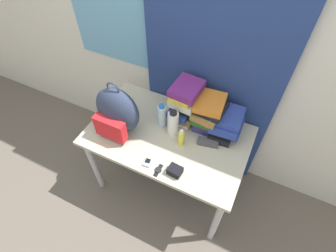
# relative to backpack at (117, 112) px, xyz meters

# --- Properties ---
(ground_plane) EXTENTS (12.00, 12.00, 0.00)m
(ground_plane) POSITION_rel_backpack_xyz_m (0.35, -0.26, -0.90)
(ground_plane) COLOR #665B51
(wall_back) EXTENTS (6.00, 0.06, 2.50)m
(wall_back) POSITION_rel_backpack_xyz_m (0.34, 0.55, 0.35)
(wall_back) COLOR silver
(wall_back) RESTS_ON ground_plane
(curtain_blue) EXTENTS (1.01, 0.04, 2.50)m
(curtain_blue) POSITION_rel_backpack_xyz_m (0.50, 0.50, 0.35)
(curtain_blue) COLOR navy
(curtain_blue) RESTS_ON ground_plane
(desk) EXTENTS (1.19, 0.73, 0.72)m
(desk) POSITION_rel_backpack_xyz_m (0.35, 0.10, -0.27)
(desk) COLOR #B7B299
(desk) RESTS_ON ground_plane
(backpack) EXTENTS (0.33, 0.24, 0.45)m
(backpack) POSITION_rel_backpack_xyz_m (0.00, 0.00, 0.00)
(backpack) COLOR #2D3851
(backpack) RESTS_ON desk
(book_stack_left) EXTENTS (0.21, 0.29, 0.33)m
(book_stack_left) POSITION_rel_backpack_xyz_m (0.39, 0.32, -0.01)
(book_stack_left) COLOR silver
(book_stack_left) RESTS_ON desk
(book_stack_center) EXTENTS (0.23, 0.27, 0.26)m
(book_stack_center) POSITION_rel_backpack_xyz_m (0.57, 0.31, -0.05)
(book_stack_center) COLOR navy
(book_stack_center) RESTS_ON desk
(book_stack_right) EXTENTS (0.23, 0.29, 0.19)m
(book_stack_right) POSITION_rel_backpack_xyz_m (0.71, 0.32, -0.09)
(book_stack_right) COLOR black
(book_stack_right) RESTS_ON desk
(water_bottle) EXTENTS (0.06, 0.06, 0.21)m
(water_bottle) POSITION_rel_backpack_xyz_m (0.26, 0.17, -0.09)
(water_bottle) COLOR silver
(water_bottle) RESTS_ON desk
(sports_bottle) EXTENTS (0.08, 0.08, 0.23)m
(sports_bottle) POSITION_rel_backpack_xyz_m (0.37, 0.14, -0.08)
(sports_bottle) COLOR white
(sports_bottle) RESTS_ON desk
(sunscreen_bottle) EXTENTS (0.04, 0.04, 0.15)m
(sunscreen_bottle) POSITION_rel_backpack_xyz_m (0.47, 0.07, -0.12)
(sunscreen_bottle) COLOR yellow
(sunscreen_bottle) RESTS_ON desk
(cell_phone) EXTENTS (0.06, 0.09, 0.02)m
(cell_phone) POSITION_rel_backpack_xyz_m (0.33, -0.17, -0.18)
(cell_phone) COLOR #B7BCC6
(cell_phone) RESTS_ON desk
(sunglasses_case) EXTENTS (0.16, 0.08, 0.04)m
(sunglasses_case) POSITION_rel_backpack_xyz_m (0.64, 0.15, -0.17)
(sunglasses_case) COLOR #47474C
(sunglasses_case) RESTS_ON desk
(camera_pouch) EXTENTS (0.10, 0.08, 0.05)m
(camera_pouch) POSITION_rel_backpack_xyz_m (0.53, -0.17, -0.16)
(camera_pouch) COLOR black
(camera_pouch) RESTS_ON desk
(wristwatch) EXTENTS (0.04, 0.10, 0.01)m
(wristwatch) POSITION_rel_backpack_xyz_m (0.42, -0.20, -0.18)
(wristwatch) COLOR black
(wristwatch) RESTS_ON desk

